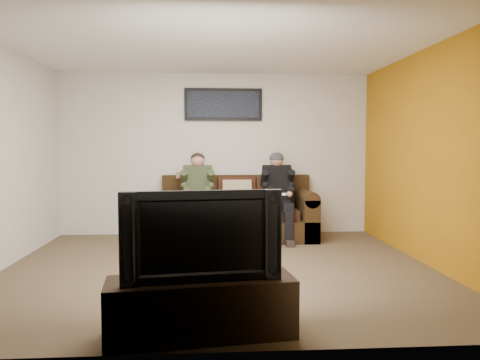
{
  "coord_description": "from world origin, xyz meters",
  "views": [
    {
      "loc": [
        -0.12,
        -5.38,
        1.41
      ],
      "look_at": [
        0.32,
        1.2,
        0.95
      ],
      "focal_mm": 35.0,
      "sensor_mm": 36.0,
      "label": 1
    }
  ],
  "objects": [
    {
      "name": "framed_poster",
      "position": [
        0.12,
        2.22,
        2.1
      ],
      "size": [
        1.25,
        0.05,
        0.52
      ],
      "color": "black",
      "rests_on": "wall_back"
    },
    {
      "name": "television",
      "position": [
        -0.18,
        -1.95,
        0.77
      ],
      "size": [
        1.17,
        0.29,
        0.67
      ],
      "primitive_type": "imported",
      "rotation": [
        0.0,
        0.0,
        0.12
      ],
      "color": "black",
      "rests_on": "tv_stand"
    },
    {
      "name": "tv_stand",
      "position": [
        -0.18,
        -1.95,
        0.22
      ],
      "size": [
        1.44,
        0.62,
        0.44
      ],
      "primitive_type": "cube",
      "rotation": [
        0.0,
        0.0,
        0.12
      ],
      "color": "black",
      "rests_on": "ground"
    },
    {
      "name": "person_right",
      "position": [
        0.93,
        1.64,
        0.76
      ],
      "size": [
        0.51,
        0.86,
        1.34
      ],
      "color": "black",
      "rests_on": "sofa"
    },
    {
      "name": "ceiling",
      "position": [
        0.0,
        0.0,
        2.6
      ],
      "size": [
        5.0,
        5.0,
        0.0
      ],
      "primitive_type": "plane",
      "rotation": [
        3.14,
        0.0,
        0.0
      ],
      "color": "silver",
      "rests_on": "ground"
    },
    {
      "name": "wall_back",
      "position": [
        0.0,
        2.25,
        1.3
      ],
      "size": [
        5.0,
        0.0,
        5.0
      ],
      "primitive_type": "plane",
      "rotation": [
        1.57,
        0.0,
        0.0
      ],
      "color": "beige",
      "rests_on": "ground"
    },
    {
      "name": "sofa",
      "position": [
        0.32,
        1.83,
        0.36
      ],
      "size": [
        2.36,
        1.02,
        0.96
      ],
      "color": "black",
      "rests_on": "ground"
    },
    {
      "name": "wall_front",
      "position": [
        0.0,
        -2.25,
        1.3
      ],
      "size": [
        5.0,
        0.0,
        5.0
      ],
      "primitive_type": "plane",
      "rotation": [
        -1.57,
        0.0,
        0.0
      ],
      "color": "beige",
      "rests_on": "ground"
    },
    {
      "name": "floor",
      "position": [
        0.0,
        0.0,
        0.0
      ],
      "size": [
        5.0,
        5.0,
        0.0
      ],
      "primitive_type": "plane",
      "color": "brown",
      "rests_on": "ground"
    },
    {
      "name": "wall_right",
      "position": [
        2.5,
        0.0,
        1.3
      ],
      "size": [
        0.0,
        4.5,
        4.5
      ],
      "primitive_type": "plane",
      "rotation": [
        1.57,
        0.0,
        -1.57
      ],
      "color": "beige",
      "rests_on": "ground"
    },
    {
      "name": "throw_blanket",
      "position": [
        -0.39,
        2.13,
        0.96
      ],
      "size": [
        0.48,
        0.24,
        0.09
      ],
      "primitive_type": "cube",
      "color": "tan",
      "rests_on": "sofa"
    },
    {
      "name": "accent_wall_right",
      "position": [
        2.49,
        0.0,
        1.3
      ],
      "size": [
        0.0,
        4.5,
        4.5
      ],
      "primitive_type": "plane",
      "rotation": [
        1.57,
        0.0,
        -1.57
      ],
      "color": "#B27311",
      "rests_on": "ground"
    },
    {
      "name": "person_left",
      "position": [
        -0.28,
        1.64,
        0.75
      ],
      "size": [
        0.51,
        0.87,
        1.33
      ],
      "color": "#897C55",
      "rests_on": "sofa"
    },
    {
      "name": "cat",
      "position": [
        0.42,
        1.58,
        0.57
      ],
      "size": [
        0.66,
        0.26,
        0.24
      ],
      "color": "#413019",
      "rests_on": "sofa"
    },
    {
      "name": "throw_pillow",
      "position": [
        0.32,
        1.88,
        0.69
      ],
      "size": [
        0.45,
        0.21,
        0.45
      ],
      "primitive_type": "cube",
      "rotation": [
        -0.21,
        0.0,
        0.0
      ],
      "color": "tan",
      "rests_on": "sofa"
    }
  ]
}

